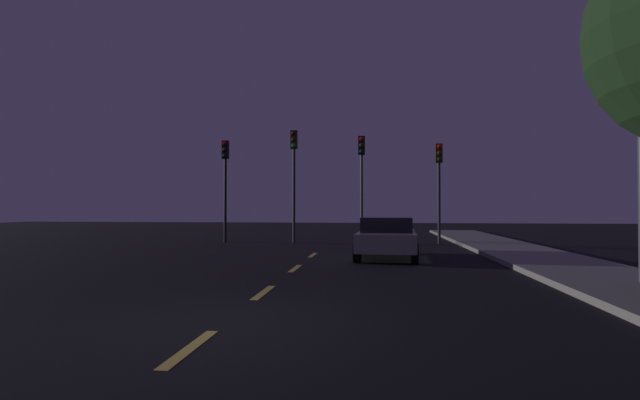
{
  "coord_description": "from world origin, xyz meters",
  "views": [
    {
      "loc": [
        2.23,
        -6.75,
        1.71
      ],
      "look_at": [
        -0.29,
        14.93,
        2.06
      ],
      "focal_mm": 26.65,
      "sensor_mm": 36.0,
      "label": 1
    }
  ],
  "objects_px": {
    "traffic_signal_center_right": "(362,168)",
    "traffic_signal_far_right": "(439,173)",
    "traffic_signal_center_left": "(294,165)",
    "traffic_signal_far_left": "(225,171)",
    "street_lamp_right": "(630,69)",
    "car_stopped_ahead": "(387,237)"
  },
  "relations": [
    {
      "from": "street_lamp_right",
      "to": "traffic_signal_far_left",
      "type": "bearing_deg",
      "value": 136.27
    },
    {
      "from": "traffic_signal_center_right",
      "to": "traffic_signal_far_right",
      "type": "height_order",
      "value": "traffic_signal_center_right"
    },
    {
      "from": "traffic_signal_center_left",
      "to": "traffic_signal_center_right",
      "type": "bearing_deg",
      "value": -0.01
    },
    {
      "from": "car_stopped_ahead",
      "to": "street_lamp_right",
      "type": "relative_size",
      "value": 0.56
    },
    {
      "from": "street_lamp_right",
      "to": "traffic_signal_far_right",
      "type": "bearing_deg",
      "value": 100.92
    },
    {
      "from": "car_stopped_ahead",
      "to": "street_lamp_right",
      "type": "bearing_deg",
      "value": -48.33
    },
    {
      "from": "traffic_signal_center_right",
      "to": "traffic_signal_far_right",
      "type": "bearing_deg",
      "value": -0.01
    },
    {
      "from": "traffic_signal_far_left",
      "to": "traffic_signal_far_right",
      "type": "relative_size",
      "value": 1.07
    },
    {
      "from": "traffic_signal_center_right",
      "to": "street_lamp_right",
      "type": "bearing_deg",
      "value": -63.83
    },
    {
      "from": "traffic_signal_far_left",
      "to": "car_stopped_ahead",
      "type": "distance_m",
      "value": 10.62
    },
    {
      "from": "traffic_signal_center_left",
      "to": "traffic_signal_far_right",
      "type": "height_order",
      "value": "traffic_signal_center_left"
    },
    {
      "from": "traffic_signal_center_right",
      "to": "traffic_signal_center_left",
      "type": "bearing_deg",
      "value": 179.99
    },
    {
      "from": "traffic_signal_center_left",
      "to": "car_stopped_ahead",
      "type": "xyz_separation_m",
      "value": [
        4.34,
        -6.64,
        -3.09
      ]
    },
    {
      "from": "traffic_signal_center_left",
      "to": "traffic_signal_far_left",
      "type": "bearing_deg",
      "value": -179.99
    },
    {
      "from": "traffic_signal_far_left",
      "to": "traffic_signal_center_left",
      "type": "relative_size",
      "value": 0.92
    },
    {
      "from": "traffic_signal_center_left",
      "to": "car_stopped_ahead",
      "type": "relative_size",
      "value": 1.26
    },
    {
      "from": "traffic_signal_far_right",
      "to": "car_stopped_ahead",
      "type": "height_order",
      "value": "traffic_signal_far_right"
    },
    {
      "from": "traffic_signal_far_left",
      "to": "street_lamp_right",
      "type": "relative_size",
      "value": 0.65
    },
    {
      "from": "traffic_signal_far_left",
      "to": "car_stopped_ahead",
      "type": "height_order",
      "value": "traffic_signal_far_left"
    },
    {
      "from": "car_stopped_ahead",
      "to": "traffic_signal_far_right",
      "type": "bearing_deg",
      "value": 68.64
    },
    {
      "from": "traffic_signal_far_left",
      "to": "car_stopped_ahead",
      "type": "bearing_deg",
      "value": -40.38
    },
    {
      "from": "traffic_signal_far_left",
      "to": "traffic_signal_far_right",
      "type": "bearing_deg",
      "value": -0.0
    }
  ]
}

